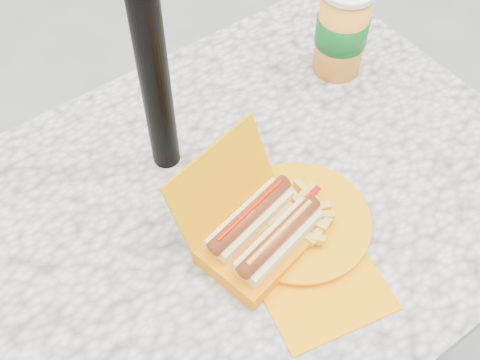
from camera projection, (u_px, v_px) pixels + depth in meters
picnic_table at (218, 248)px, 1.13m from camera, size 1.20×0.80×0.75m
umbrella_pole at (142, 0)px, 0.84m from camera, size 0.05×0.05×2.20m
hotdog_box at (261, 231)px, 0.98m from camera, size 0.24×0.23×0.16m
fries_plate at (300, 224)px, 1.01m from camera, size 0.28×0.34×0.05m
soda_cup at (342, 30)px, 1.18m from camera, size 0.11×0.11×0.20m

